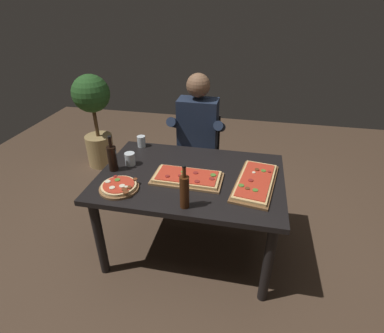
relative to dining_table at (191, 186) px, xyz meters
The scene contains 12 objects.
ground_plane 0.64m from the dining_table, ahead, with size 6.40×6.40×0.00m, color #4C3828.
dining_table is the anchor object (origin of this frame).
pizza_rectangular_front 0.13m from the dining_table, 100.46° to the right, with size 0.53×0.28×0.05m.
pizza_rectangular_left 0.50m from the dining_table, ahead, with size 0.35×0.62×0.05m.
pizza_round_far 0.55m from the dining_table, 148.23° to the right, with size 0.28×0.28×0.05m.
wine_bottle_dark 0.44m from the dining_table, 83.84° to the right, with size 0.06×0.06×0.31m.
oil_bottle_amber 0.64m from the dining_table, behind, with size 0.07×0.07×0.29m.
tumbler_near_camera 0.54m from the dining_table, behind, with size 0.08×0.08×0.10m.
tumbler_far_side 0.69m from the dining_table, 143.33° to the left, with size 0.07×0.07×0.10m.
diner_chair 0.87m from the dining_table, 96.22° to the left, with size 0.44×0.44×0.87m.
seated_diner 0.75m from the dining_table, 97.23° to the left, with size 0.53×0.41×1.33m.
potted_plant_corner 1.90m from the dining_table, 139.78° to the left, with size 0.44×0.44×1.16m.
Camera 1 is at (0.41, -1.90, 1.94)m, focal length 28.01 mm.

